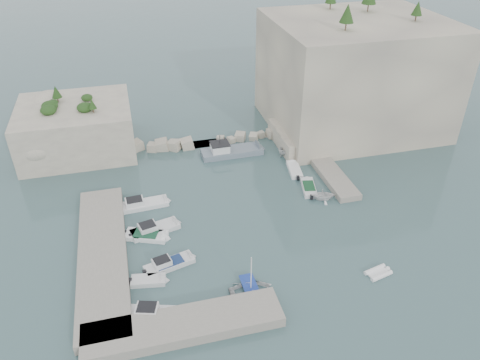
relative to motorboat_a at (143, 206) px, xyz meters
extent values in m
plane|color=#3F5D5F|center=(12.11, -7.64, 0.00)|extent=(400.00, 400.00, 0.00)
cube|color=beige|center=(35.11, 15.36, 8.50)|extent=(26.00, 22.00, 17.00)
cube|color=beige|center=(25.11, 10.36, 1.25)|extent=(8.00, 10.00, 2.50)
cube|color=beige|center=(-7.89, 17.36, 3.50)|extent=(16.00, 14.00, 7.00)
cube|color=#9E9689|center=(-4.89, -8.64, 0.55)|extent=(5.00, 24.00, 1.10)
cube|color=#9E9689|center=(2.11, -20.14, 0.55)|extent=(18.00, 4.00, 1.10)
cube|color=#9E9689|center=(25.61, 2.36, 0.40)|extent=(3.00, 16.00, 0.80)
cube|color=beige|center=(11.11, 14.36, 0.70)|extent=(28.00, 3.00, 1.40)
imported|color=white|center=(9.19, -17.20, 0.00)|extent=(4.38, 3.17, 0.90)
imported|color=white|center=(22.37, -4.18, 0.00)|extent=(3.59, 3.27, 1.63)
imported|color=silver|center=(22.49, 7.54, 0.00)|extent=(4.43, 1.77, 1.69)
cylinder|color=white|center=(9.19, -17.20, 2.55)|extent=(0.10, 0.10, 4.20)
cone|color=#1E4219|center=(30.11, 10.36, 19.27)|extent=(1.96, 1.96, 2.45)
cone|color=#1E4219|center=(42.11, 12.36, 18.82)|extent=(1.57, 1.57, 1.96)
cone|color=#1E4219|center=(-9.89, 19.36, 8.62)|extent=(1.40, 1.40, 1.75)
cone|color=#1E4219|center=(-4.89, 14.36, 8.30)|extent=(1.12, 1.12, 1.40)
camera|label=1|loc=(-0.09, -48.81, 34.36)|focal=35.00mm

